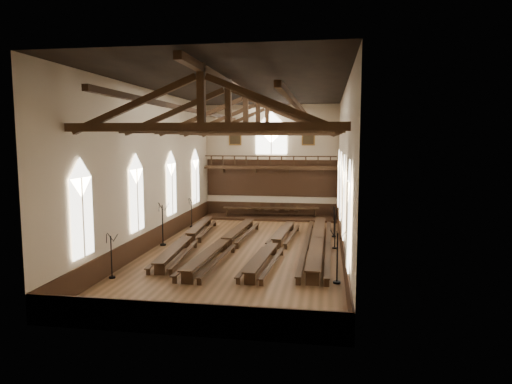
% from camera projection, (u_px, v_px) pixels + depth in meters
% --- Properties ---
extents(ground, '(26.00, 26.00, 0.00)m').
position_uv_depth(ground, '(246.00, 249.00, 28.88)').
color(ground, brown).
rests_on(ground, ground).
extents(room_walls, '(26.00, 26.00, 26.00)m').
position_uv_depth(room_walls, '(246.00, 147.00, 28.14)').
color(room_walls, '#BAA78C').
rests_on(room_walls, ground).
extents(wainscot_band, '(12.00, 26.00, 1.20)m').
position_uv_depth(wainscot_band, '(246.00, 240.00, 28.81)').
color(wainscot_band, '#351D0F').
rests_on(wainscot_band, ground).
extents(side_windows, '(11.85, 19.80, 4.50)m').
position_uv_depth(side_windows, '(246.00, 190.00, 28.45)').
color(side_windows, silver).
rests_on(side_windows, room_walls).
extents(end_window, '(2.80, 0.12, 3.80)m').
position_uv_depth(end_window, '(271.00, 136.00, 40.71)').
color(end_window, white).
rests_on(end_window, room_walls).
extents(minstrels_gallery, '(11.80, 1.24, 3.70)m').
position_uv_depth(minstrels_gallery, '(271.00, 173.00, 40.86)').
color(minstrels_gallery, '#351D11').
rests_on(minstrels_gallery, room_walls).
extents(portraits, '(7.75, 0.09, 1.45)m').
position_uv_depth(portraits, '(271.00, 137.00, 40.73)').
color(portraits, brown).
rests_on(portraits, room_walls).
extents(roof_trusses, '(11.70, 25.70, 2.80)m').
position_uv_depth(roof_trusses, '(246.00, 118.00, 27.94)').
color(roof_trusses, '#351D11').
rests_on(roof_trusses, room_walls).
extents(refectory_row_a, '(1.93, 14.05, 0.70)m').
position_uv_depth(refectory_row_a, '(188.00, 238.00, 29.85)').
color(refectory_row_a, '#351D11').
rests_on(refectory_row_a, ground).
extents(refectory_row_b, '(1.84, 14.44, 0.75)m').
position_uv_depth(refectory_row_b, '(225.00, 242.00, 28.46)').
color(refectory_row_b, '#351D11').
rests_on(refectory_row_b, ground).
extents(refectory_row_c, '(1.80, 13.90, 0.69)m').
position_uv_depth(refectory_row_c, '(275.00, 244.00, 28.08)').
color(refectory_row_c, '#351D11').
rests_on(refectory_row_c, ground).
extents(refectory_row_d, '(1.72, 15.02, 0.82)m').
position_uv_depth(refectory_row_d, '(317.00, 241.00, 28.56)').
color(refectory_row_d, '#351D11').
rests_on(refectory_row_d, ground).
extents(dais, '(11.40, 2.83, 0.19)m').
position_uv_depth(dais, '(271.00, 217.00, 40.03)').
color(dais, '#351D0F').
rests_on(dais, ground).
extents(high_table, '(8.44, 1.76, 0.79)m').
position_uv_depth(high_table, '(271.00, 209.00, 39.95)').
color(high_table, '#351D11').
rests_on(high_table, dais).
extents(high_chairs, '(5.02, 0.53, 1.07)m').
position_uv_depth(high_chairs, '(272.00, 208.00, 40.76)').
color(high_chairs, '#351D11').
rests_on(high_chairs, dais).
extents(candelabrum_left_near, '(0.63, 0.70, 2.28)m').
position_uv_depth(candelabrum_left_near, '(112.00, 265.00, 22.72)').
color(candelabrum_left_near, black).
rests_on(candelabrum_left_near, ground).
extents(candelabrum_left_mid, '(0.82, 0.86, 2.84)m').
position_uv_depth(candelabrum_left_mid, '(163.00, 233.00, 29.75)').
color(candelabrum_left_mid, black).
rests_on(candelabrum_left_mid, ground).
extents(candelabrum_left_far, '(0.62, 0.71, 2.31)m').
position_uv_depth(candelabrum_left_far, '(192.00, 218.00, 36.05)').
color(candelabrum_left_far, black).
rests_on(candelabrum_left_far, ground).
extents(candelabrum_right_near, '(0.79, 0.75, 2.62)m').
position_uv_depth(candelabrum_right_near, '(337.00, 267.00, 21.88)').
color(candelabrum_right_near, black).
rests_on(candelabrum_right_near, ground).
extents(candelabrum_right_mid, '(0.68, 0.69, 2.31)m').
position_uv_depth(candelabrum_right_mid, '(335.00, 238.00, 28.92)').
color(candelabrum_right_mid, black).
rests_on(candelabrum_right_mid, ground).
extents(candelabrum_right_far, '(0.67, 0.68, 2.30)m').
position_uv_depth(candelabrum_right_far, '(334.00, 227.00, 32.37)').
color(candelabrum_right_far, black).
rests_on(candelabrum_right_far, ground).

